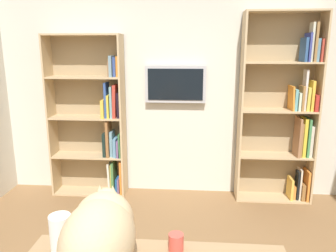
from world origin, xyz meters
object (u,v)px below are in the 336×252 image
(bookshelf_left, at_px, (287,113))
(bookshelf_right, at_px, (97,122))
(wall_mounted_tv, at_px, (175,84))
(cat, at_px, (100,234))
(paper_towel_roll, at_px, (61,236))
(coffee_mug, at_px, (176,243))

(bookshelf_left, height_order, bookshelf_right, bookshelf_left)
(wall_mounted_tv, bearing_deg, bookshelf_left, 176.43)
(cat, bearing_deg, wall_mounted_tv, -94.68)
(bookshelf_left, xyz_separation_m, paper_towel_roll, (1.75, 2.38, -0.20))
(bookshelf_right, xyz_separation_m, wall_mounted_tv, (-0.96, -0.08, 0.45))
(bookshelf_left, distance_m, paper_towel_roll, 2.96)
(wall_mounted_tv, xyz_separation_m, cat, (0.21, 2.56, -0.43))
(bookshelf_left, relative_size, coffee_mug, 22.89)
(bookshelf_right, height_order, coffee_mug, bookshelf_right)
(bookshelf_right, xyz_separation_m, paper_towel_roll, (-0.52, 2.38, -0.06))
(bookshelf_left, height_order, coffee_mug, bookshelf_left)
(bookshelf_left, distance_m, bookshelf_right, 2.27)
(bookshelf_left, xyz_separation_m, cat, (1.51, 2.48, -0.12))
(bookshelf_left, bearing_deg, paper_towel_roll, 53.72)
(bookshelf_right, xyz_separation_m, cat, (-0.75, 2.48, 0.02))
(coffee_mug, bearing_deg, cat, 27.72)
(bookshelf_left, height_order, paper_towel_roll, bookshelf_left)
(bookshelf_left, distance_m, coffee_mug, 2.59)
(bookshelf_right, bearing_deg, bookshelf_left, 180.00)
(coffee_mug, bearing_deg, paper_towel_roll, 8.01)
(bookshelf_left, relative_size, bookshelf_right, 1.12)
(bookshelf_left, bearing_deg, wall_mounted_tv, -3.57)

